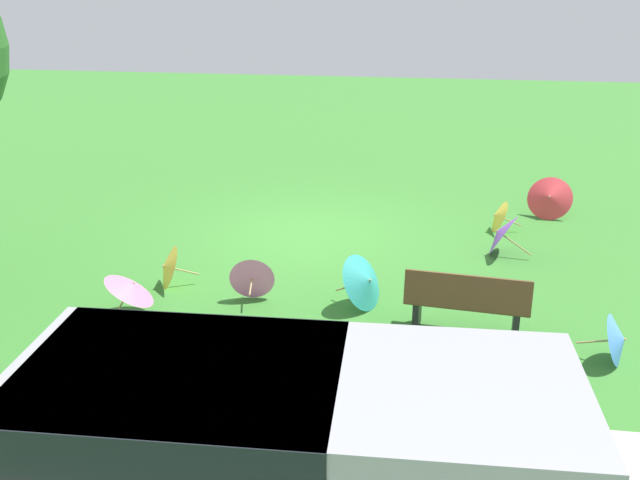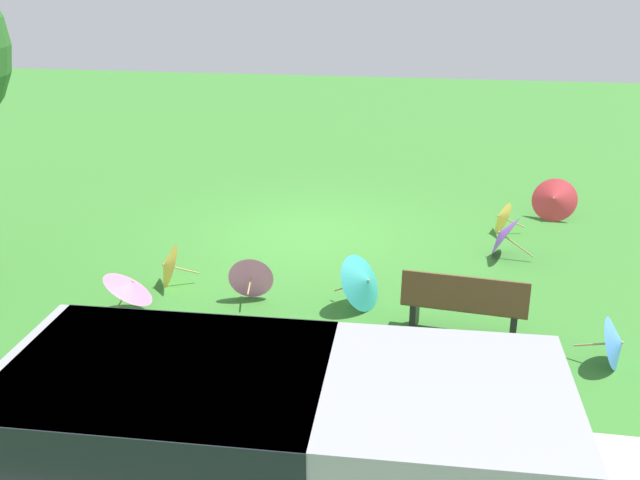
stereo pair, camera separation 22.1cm
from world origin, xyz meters
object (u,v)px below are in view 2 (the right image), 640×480
(parasol_teal_0, at_px, (364,282))
(parasol_pink_1, at_px, (130,286))
(parasol_yellow_1, at_px, (167,266))
(parasol_purple_1, at_px, (502,234))
(parasol_red_0, at_px, (554,199))
(van_dark, at_px, (260,438))
(parasol_blue_0, at_px, (617,343))
(parasol_pink_0, at_px, (251,276))
(park_bench, at_px, (464,304))
(parasol_yellow_0, at_px, (500,217))

(parasol_teal_0, bearing_deg, parasol_pink_1, 13.26)
(parasol_yellow_1, height_order, parasol_purple_1, parasol_purple_1)
(parasol_teal_0, height_order, parasol_red_0, parasol_red_0)
(van_dark, distance_m, parasol_pink_1, 4.61)
(parasol_pink_1, height_order, parasol_purple_1, parasol_purple_1)
(van_dark, height_order, parasol_blue_0, van_dark)
(parasol_pink_0, distance_m, parasol_yellow_1, 1.37)
(van_dark, xyz_separation_m, parasol_pink_0, (1.27, -4.47, -0.58))
(park_bench, height_order, parasol_blue_0, park_bench)
(van_dark, bearing_deg, parasol_blue_0, -137.13)
(parasol_yellow_1, distance_m, parasol_red_0, 7.43)
(parasol_teal_0, height_order, parasol_purple_1, parasol_teal_0)
(parasol_blue_0, distance_m, parasol_red_0, 5.51)
(parasol_purple_1, bearing_deg, parasol_yellow_1, 22.40)
(van_dark, relative_size, parasol_red_0, 4.80)
(parasol_red_0, bearing_deg, park_bench, 70.63)
(parasol_yellow_1, bearing_deg, parasol_pink_1, 81.78)
(parasol_pink_0, relative_size, parasol_pink_1, 0.76)
(park_bench, relative_size, parasol_blue_0, 2.29)
(parasol_blue_0, distance_m, parasol_pink_1, 6.33)
(parasol_yellow_0, distance_m, parasol_pink_1, 6.74)
(parasol_yellow_1, bearing_deg, van_dark, 119.54)
(parasol_blue_0, bearing_deg, parasol_red_0, -89.70)
(parasol_purple_1, bearing_deg, parasol_teal_0, 48.68)
(parasol_yellow_0, xyz_separation_m, parasol_pink_0, (3.75, 3.41, 0.04))
(park_bench, distance_m, parasol_pink_0, 3.11)
(parasol_pink_0, height_order, parasol_blue_0, parasol_pink_0)
(parasol_pink_1, bearing_deg, parasol_blue_0, 176.76)
(van_dark, relative_size, parasol_yellow_0, 7.38)
(van_dark, height_order, parasol_red_0, van_dark)
(parasol_red_0, xyz_separation_m, parasol_pink_1, (6.29, 5.15, 0.03))
(parasol_pink_0, bearing_deg, van_dark, 105.90)
(parasol_blue_0, xyz_separation_m, parasol_pink_1, (6.32, -0.36, 0.11))
(parasol_yellow_1, bearing_deg, parasol_teal_0, 175.35)
(parasol_yellow_0, bearing_deg, parasol_pink_1, 38.87)
(van_dark, distance_m, park_bench, 4.17)
(parasol_blue_0, bearing_deg, parasol_yellow_0, -76.86)
(parasol_pink_0, height_order, parasol_teal_0, parasol_teal_0)
(parasol_yellow_1, relative_size, parasol_purple_1, 0.82)
(park_bench, relative_size, parasol_pink_1, 1.83)
(parasol_blue_0, relative_size, parasol_purple_1, 0.78)
(park_bench, relative_size, parasol_red_0, 1.69)
(parasol_yellow_0, distance_m, parasol_teal_0, 4.07)
(parasol_pink_1, relative_size, parasol_purple_1, 0.97)
(park_bench, height_order, parasol_teal_0, park_bench)
(parasol_yellow_1, relative_size, parasol_pink_1, 0.85)
(parasol_yellow_0, height_order, parasol_red_0, parasol_red_0)
(van_dark, xyz_separation_m, parasol_purple_1, (-2.43, -6.72, -0.53))
(parasol_red_0, bearing_deg, parasol_yellow_1, 34.11)
(van_dark, height_order, parasol_purple_1, van_dark)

